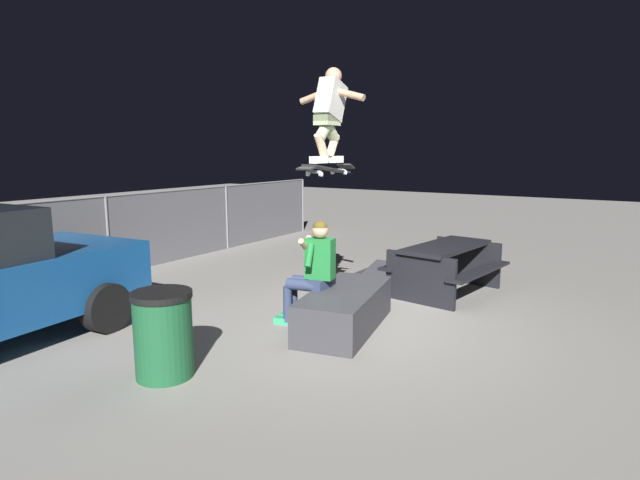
{
  "coord_description": "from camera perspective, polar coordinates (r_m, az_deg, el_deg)",
  "views": [
    {
      "loc": [
        -5.51,
        -2.92,
        2.17
      ],
      "look_at": [
        -0.26,
        0.37,
        1.09
      ],
      "focal_mm": 29.1,
      "sensor_mm": 36.0,
      "label": 1
    }
  ],
  "objects": [
    {
      "name": "skater_airborne",
      "position": [
        6.34,
        1.07,
        14.04
      ],
      "size": [
        0.62,
        0.89,
        1.12
      ],
      "color": "white"
    },
    {
      "name": "skateboard",
      "position": [
        6.28,
        0.78,
        7.81
      ],
      "size": [
        1.02,
        0.22,
        0.14
      ],
      "color": "black"
    },
    {
      "name": "person_sitting_on_ledge",
      "position": [
        6.39,
        -0.89,
        -3.05
      ],
      "size": [
        0.6,
        0.78,
        1.32
      ],
      "color": "#2D3856",
      "rests_on": "ground"
    },
    {
      "name": "kicker_ramp",
      "position": [
        8.61,
        7.32,
        -4.39
      ],
      "size": [
        1.25,
        1.02,
        0.32
      ],
      "color": "#38383D",
      "rests_on": "ground"
    },
    {
      "name": "ledge_box_main",
      "position": [
        6.39,
        2.75,
        -7.63
      ],
      "size": [
        1.86,
        1.07,
        0.49
      ],
      "primitive_type": "cube",
      "rotation": [
        0.0,
        0.0,
        0.2
      ],
      "color": "#38383D",
      "rests_on": "ground"
    },
    {
      "name": "trash_bin",
      "position": [
        5.26,
        -16.85,
        -9.86
      ],
      "size": [
        0.58,
        0.58,
        0.84
      ],
      "color": "#19512D",
      "rests_on": "ground"
    },
    {
      "name": "fence_back",
      "position": [
        9.62,
        -22.31,
        0.66
      ],
      "size": [
        12.05,
        0.05,
        1.4
      ],
      "color": "slate",
      "rests_on": "ground"
    },
    {
      "name": "ground_plane",
      "position": [
        6.6,
        4.0,
        -9.3
      ],
      "size": [
        40.0,
        40.0,
        0.0
      ],
      "primitive_type": "plane",
      "color": "gray"
    },
    {
      "name": "picnic_table_back",
      "position": [
        8.12,
        13.65,
        -2.24
      ],
      "size": [
        1.88,
        1.58,
        0.75
      ],
      "color": "black",
      "rests_on": "ground"
    }
  ]
}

